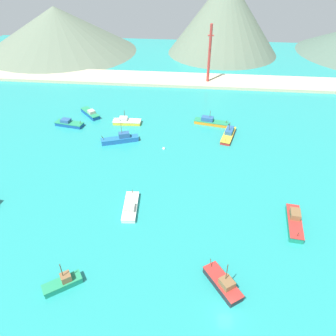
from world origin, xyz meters
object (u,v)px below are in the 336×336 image
Objects in this scene: fishing_boat_3 at (90,113)px; fishing_boat_10 at (229,134)px; fishing_boat_6 at (126,121)px; fishing_boat_11 at (69,123)px; fishing_boat_8 at (223,283)px; fishing_boat_7 at (63,283)px; buoy_0 at (164,149)px; fishing_boat_12 at (294,221)px; radio_tower at (209,55)px; fishing_boat_0 at (210,122)px; fishing_boat_4 at (130,207)px; fishing_boat_13 at (121,139)px.

fishing_boat_10 reaches higher than fishing_boat_3.
fishing_boat_3 is 14.20m from fishing_boat_6.
fishing_boat_11 is (-4.74, -7.81, -0.03)m from fishing_boat_3.
fishing_boat_8 reaches higher than fishing_boat_3.
fishing_boat_7 is (1.46, -60.52, 0.10)m from fishing_boat_6.
fishing_boat_7 is (14.91, -65.09, 0.05)m from fishing_boat_3.
fishing_boat_10 is 1.15× the size of fishing_boat_11.
fishing_boat_3 reaches higher than buoy_0.
fishing_boat_3 is at bearing 168.14° from fishing_boat_10.
fishing_boat_10 is 1.04× the size of fishing_boat_12.
radio_tower is (-6.54, 42.89, 11.11)m from fishing_boat_10.
fishing_boat_0 is 21.39m from buoy_0.
fishing_boat_6 is at bearing -18.77° from fishing_boat_3.
fishing_boat_11 is at bearing -169.88° from fishing_boat_6.
fishing_boat_11 is 33.87m from buoy_0.
buoy_0 is (13.84, -14.26, -0.63)m from fishing_boat_6.
fishing_boat_0 is 1.31× the size of fishing_boat_3.
fishing_boat_0 is 47.02m from fishing_boat_12.
buoy_0 is (-13.40, -16.65, -0.71)m from fishing_boat_0.
fishing_boat_7 is 0.61× the size of fishing_boat_10.
fishing_boat_4 is at bearing 69.19° from fishing_boat_7.
fishing_boat_11 is 11.22× the size of buoy_0.
fishing_boat_0 is 1.17× the size of fishing_boat_4.
fishing_boat_13 reaches higher than fishing_boat_11.
fishing_boat_3 is 75.59m from fishing_boat_8.
fishing_boat_12 is 53.08m from fishing_boat_13.
fishing_boat_7 is at bearing -71.07° from fishing_boat_11.
buoy_0 is at bearing -18.98° from fishing_boat_11.
fishing_boat_4 is 1.45× the size of fishing_boat_7.
radio_tower reaches higher than fishing_boat_8.
fishing_boat_11 is at bearing -172.92° from fishing_boat_0.
fishing_boat_12 is (11.94, -36.16, 0.15)m from fishing_boat_10.
fishing_boat_10 is at bearing 108.27° from fishing_boat_12.
fishing_boat_0 is at bearing 67.72° from fishing_boat_7.
fishing_boat_11 reaches higher than fishing_boat_3.
fishing_boat_0 is at bearing 126.03° from fishing_boat_10.
fishing_boat_6 is 47.28m from radio_tower.
fishing_boat_13 reaches higher than fishing_boat_12.
radio_tower reaches higher than fishing_boat_7.
fishing_boat_10 is (32.70, -5.12, 0.04)m from fishing_boat_6.
fishing_boat_3 is 21.42m from fishing_boat_13.
fishing_boat_6 is at bearing 91.39° from fishing_boat_7.
buoy_0 is at bearing -154.16° from fishing_boat_10.
radio_tower is at bearing 55.29° from fishing_boat_6.
fishing_boat_4 is 45.87m from fishing_boat_11.
fishing_boat_3 is at bearing 117.00° from fishing_boat_4.
fishing_boat_6 is (-27.24, -2.40, -0.08)m from fishing_boat_0.
buoy_0 is (32.02, -11.01, -0.64)m from fishing_boat_11.
fishing_boat_3 is 0.95× the size of fishing_boat_6.
fishing_boat_12 is at bearing -2.09° from fishing_boat_4.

